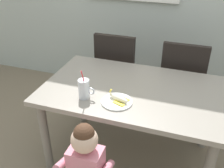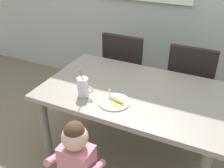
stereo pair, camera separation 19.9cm
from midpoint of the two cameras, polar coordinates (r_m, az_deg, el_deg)
The scene contains 8 objects.
ground_plane at distance 2.52m, azimuth 6.38°, elevation -15.92°, with size 24.00×24.00×0.00m, color #7A6B56.
dining_table at distance 2.11m, azimuth 7.36°, elevation -3.61°, with size 1.43×0.89×0.75m.
dining_chair_left at distance 2.80m, azimuth 5.11°, elevation 3.16°, with size 0.44×0.45×0.96m.
dining_chair_right at distance 2.67m, azimuth 18.96°, elevation -0.02°, with size 0.44×0.44×0.96m.
toddler_standing at distance 1.76m, azimuth -4.43°, elevation -16.62°, with size 0.33×0.24×0.84m.
milk_cup at distance 1.93m, azimuth -3.47°, elevation -1.02°, with size 0.13×0.09×0.25m.
snack_plate at distance 1.88m, azimuth 3.51°, elevation -4.07°, with size 0.23×0.23×0.01m, color white.
peeled_banana at distance 1.87m, azimuth 3.98°, elevation -3.33°, with size 0.17×0.13×0.07m.
Camera 2 is at (0.60, -1.65, 1.81)m, focal length 41.36 mm.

